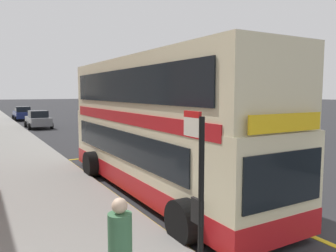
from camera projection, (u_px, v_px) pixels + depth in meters
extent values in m
plane|color=#28282B|center=(63.00, 124.00, 34.09)|extent=(260.00, 260.00, 0.00)
cube|color=beige|center=(158.00, 151.00, 11.06)|extent=(2.48, 10.48, 2.30)
cube|color=beige|center=(158.00, 88.00, 10.85)|extent=(2.46, 10.27, 1.90)
cube|color=red|center=(158.00, 176.00, 11.15)|extent=(2.50, 10.50, 0.60)
cube|color=#B2191E|center=(158.00, 116.00, 10.94)|extent=(2.51, 9.64, 0.36)
cube|color=black|center=(118.00, 143.00, 10.75)|extent=(0.04, 8.38, 0.90)
cube|color=black|center=(122.00, 86.00, 10.22)|extent=(0.04, 9.22, 1.00)
cube|color=black|center=(285.00, 179.00, 6.51)|extent=(2.18, 0.04, 1.10)
cube|color=yellow|center=(287.00, 123.00, 6.40)|extent=(1.99, 0.04, 0.36)
cylinder|color=black|center=(186.00, 221.00, 7.24)|extent=(0.56, 1.00, 1.00)
cylinder|color=black|center=(272.00, 201.00, 8.57)|extent=(0.56, 1.00, 1.00)
cylinder|color=black|center=(93.00, 164.00, 12.96)|extent=(0.56, 1.00, 1.00)
cylinder|color=black|center=(153.00, 157.00, 14.29)|extent=(0.56, 1.00, 1.00)
cube|color=gold|center=(118.00, 198.00, 10.37)|extent=(0.16, 13.57, 0.01)
cube|color=gold|center=(193.00, 185.00, 11.78)|extent=(0.16, 13.57, 0.01)
cube|color=gold|center=(95.00, 157.00, 16.85)|extent=(2.99, 0.16, 0.01)
cylinder|color=black|center=(201.00, 207.00, 5.12)|extent=(0.09, 0.09, 2.80)
cube|color=silver|center=(192.00, 127.00, 5.21)|extent=(0.05, 0.42, 0.30)
cube|color=red|center=(192.00, 114.00, 5.19)|extent=(0.05, 0.42, 0.10)
cube|color=black|center=(197.00, 211.00, 5.21)|extent=(0.06, 0.28, 0.40)
cube|color=slate|center=(38.00, 121.00, 30.54)|extent=(1.76, 4.20, 0.72)
cube|color=black|center=(38.00, 114.00, 30.38)|extent=(1.52, 1.90, 0.60)
cylinder|color=black|center=(26.00, 124.00, 31.23)|extent=(0.22, 0.60, 0.60)
cylinder|color=black|center=(46.00, 123.00, 32.16)|extent=(0.22, 0.60, 0.60)
cylinder|color=black|center=(30.00, 127.00, 28.99)|extent=(0.22, 0.60, 0.60)
cylinder|color=black|center=(52.00, 126.00, 29.92)|extent=(0.22, 0.60, 0.60)
cube|color=navy|center=(23.00, 115.00, 38.98)|extent=(1.76, 4.20, 0.72)
cube|color=black|center=(23.00, 109.00, 38.83)|extent=(1.52, 1.90, 0.60)
cylinder|color=black|center=(13.00, 117.00, 39.67)|extent=(0.22, 0.60, 0.60)
cylinder|color=black|center=(30.00, 117.00, 40.60)|extent=(0.22, 0.60, 0.60)
cylinder|color=black|center=(15.00, 119.00, 37.43)|extent=(0.22, 0.60, 0.60)
cylinder|color=black|center=(33.00, 118.00, 38.36)|extent=(0.22, 0.60, 0.60)
cylinder|color=#3F724C|center=(120.00, 236.00, 4.63)|extent=(0.34, 0.34, 0.66)
sphere|color=beige|center=(120.00, 206.00, 4.58)|extent=(0.22, 0.22, 0.22)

